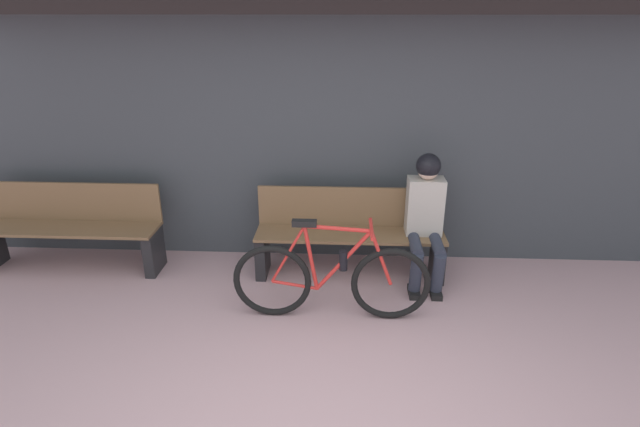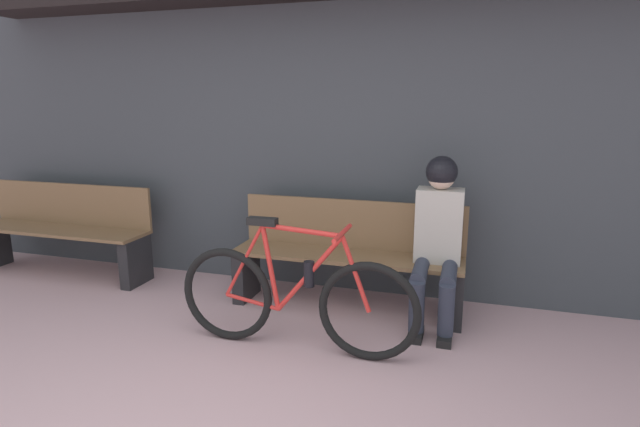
{
  "view_description": "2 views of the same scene",
  "coord_description": "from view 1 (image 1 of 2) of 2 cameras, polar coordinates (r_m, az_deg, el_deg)",
  "views": [
    {
      "loc": [
        0.11,
        -2.07,
        2.46
      ],
      "look_at": [
        -0.09,
        2.06,
        0.78
      ],
      "focal_mm": 28.0,
      "sensor_mm": 36.0,
      "label": 1
    },
    {
      "loc": [
        1.09,
        -1.31,
        1.64
      ],
      "look_at": [
        0.12,
        1.86,
        0.9
      ],
      "focal_mm": 28.0,
      "sensor_mm": 36.0,
      "label": 2
    }
  ],
  "objects": [
    {
      "name": "storefront_wall",
      "position": [
        4.98,
        1.57,
        12.89
      ],
      "size": [
        12.0,
        0.56,
        3.2
      ],
      "color": "#3D4247",
      "rests_on": "ground_plane"
    },
    {
      "name": "park_bench_far",
      "position": [
        5.64,
        -26.61,
        -1.62
      ],
      "size": [
        1.81,
        0.42,
        0.87
      ],
      "color": "brown",
      "rests_on": "ground_plane"
    },
    {
      "name": "bicycle",
      "position": [
        4.24,
        1.29,
        -7.56
      ],
      "size": [
        1.67,
        0.4,
        0.9
      ],
      "color": "black",
      "rests_on": "ground_plane"
    },
    {
      "name": "person_seated",
      "position": [
        4.76,
        12.01,
        0.25
      ],
      "size": [
        0.34,
        0.61,
        1.26
      ],
      "color": "#2D3342",
      "rests_on": "ground_plane"
    },
    {
      "name": "park_bench_near",
      "position": [
        4.92,
        3.42,
        -2.46
      ],
      "size": [
        1.83,
        0.42,
        0.87
      ],
      "color": "brown",
      "rests_on": "ground_plane"
    }
  ]
}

